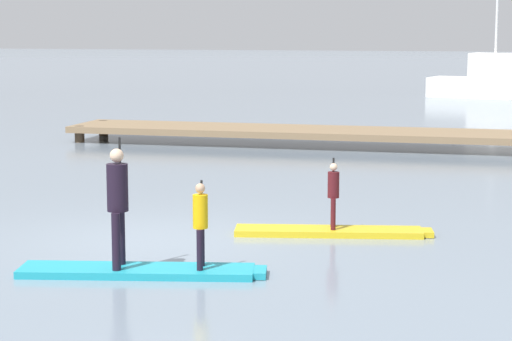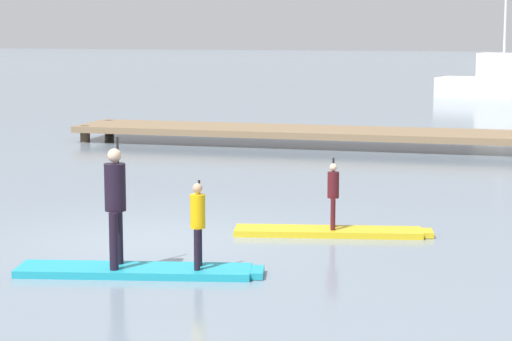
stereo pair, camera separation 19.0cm
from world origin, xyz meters
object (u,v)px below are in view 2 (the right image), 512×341
at_px(paddleboard_far, 140,271).
at_px(paddler_adult, 115,199).
at_px(paddleboard_near, 333,232).
at_px(paddler_child_front, 198,220).
at_px(paddler_child_solo, 333,192).

bearing_deg(paddleboard_far, paddler_adult, -169.76).
bearing_deg(paddleboard_near, paddler_child_front, -113.27).
xyz_separation_m(paddleboard_near, paddler_child_front, (-1.29, -3.00, 0.70)).
xyz_separation_m(paddler_adult, paddler_child_front, (1.09, 0.22, -0.28)).
bearing_deg(paddleboard_near, paddleboard_far, -123.17).
bearing_deg(paddler_child_solo, paddler_child_front, -113.15).
bearing_deg(paddleboard_near, paddler_child_solo, 97.67).
distance_m(paddleboard_near, paddleboard_far, 3.78).
xyz_separation_m(paddler_child_solo, paddler_child_front, (-1.29, -3.01, 0.06)).
relative_size(paddler_child_solo, paddleboard_far, 0.33).
distance_m(paddler_adult, paddler_child_front, 1.14).
relative_size(paddler_adult, paddler_child_front, 1.49).
height_order(paddler_child_solo, paddler_child_front, paddler_child_front).
distance_m(paddler_child_solo, paddleboard_far, 3.85).
relative_size(paddleboard_far, paddler_adult, 1.94).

